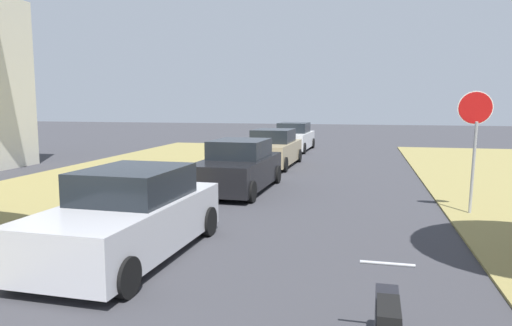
# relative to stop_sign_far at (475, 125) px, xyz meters

# --- Properties ---
(stop_sign_far) EXTENTS (0.81, 0.32, 2.97)m
(stop_sign_far) POSITION_rel_stop_sign_far_xyz_m (0.00, 0.00, 0.00)
(stop_sign_far) COLOR #9EA0A5
(stop_sign_far) RESTS_ON grass_verge_right
(parked_sedan_silver) EXTENTS (2.08, 4.46, 1.57)m
(parked_sedan_silver) POSITION_rel_stop_sign_far_xyz_m (-6.61, -4.71, -1.47)
(parked_sedan_silver) COLOR #BCBCC1
(parked_sedan_silver) RESTS_ON ground
(parked_sedan_black) EXTENTS (2.08, 4.46, 1.57)m
(parked_sedan_black) POSITION_rel_stop_sign_far_xyz_m (-6.38, 1.96, -1.47)
(parked_sedan_black) COLOR black
(parked_sedan_black) RESTS_ON ground
(parked_sedan_tan) EXTENTS (2.08, 4.46, 1.57)m
(parked_sedan_tan) POSITION_rel_stop_sign_far_xyz_m (-6.42, 7.89, -1.47)
(parked_sedan_tan) COLOR tan
(parked_sedan_tan) RESTS_ON ground
(parked_sedan_white) EXTENTS (2.08, 4.46, 1.57)m
(parked_sedan_white) POSITION_rel_stop_sign_far_xyz_m (-6.50, 14.69, -1.47)
(parked_sedan_white) COLOR white
(parked_sedan_white) RESTS_ON ground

